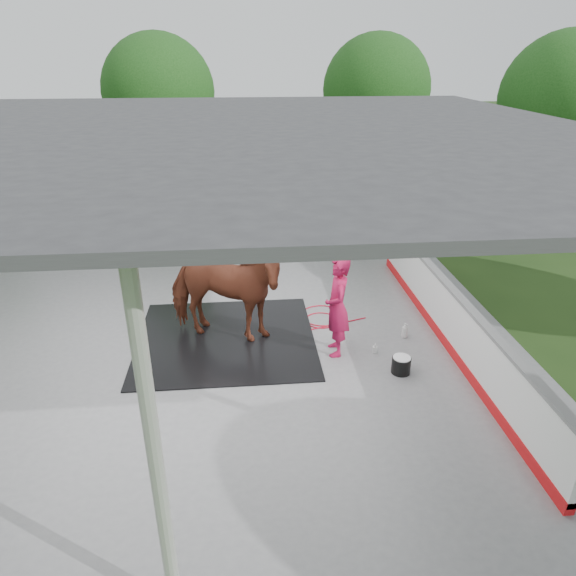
{
  "coord_description": "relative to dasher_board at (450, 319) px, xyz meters",
  "views": [
    {
      "loc": [
        0.81,
        -8.11,
        5.15
      ],
      "look_at": [
        1.57,
        0.04,
        1.34
      ],
      "focal_mm": 32.0,
      "sensor_mm": 36.0,
      "label": 1
    }
  ],
  "objects": [
    {
      "name": "ground",
      "position": [
        -4.6,
        0.0,
        -0.59
      ],
      "size": [
        100.0,
        100.0,
        0.0
      ],
      "primitive_type": "plane",
      "color": "#1E3814"
    },
    {
      "name": "concrete_slab",
      "position": [
        -4.6,
        0.0,
        -0.57
      ],
      "size": [
        12.0,
        10.0,
        0.05
      ],
      "primitive_type": "cube",
      "color": "slate",
      "rests_on": "ground"
    },
    {
      "name": "pavilion_structure",
      "position": [
        -4.6,
        -0.0,
        3.37
      ],
      "size": [
        12.6,
        10.6,
        4.05
      ],
      "color": "beige",
      "rests_on": "ground"
    },
    {
      "name": "dasher_board",
      "position": [
        0.0,
        0.0,
        0.0
      ],
      "size": [
        0.16,
        8.0,
        1.15
      ],
      "color": "red",
      "rests_on": "concrete_slab"
    },
    {
      "name": "tree_belt",
      "position": [
        -4.3,
        0.9,
        3.2
      ],
      "size": [
        28.0,
        28.0,
        5.8
      ],
      "color": "#382314",
      "rests_on": "ground"
    },
    {
      "name": "rubber_mat",
      "position": [
        -4.18,
        0.58,
        -0.53
      ],
      "size": [
        3.39,
        3.18,
        0.03
      ],
      "primitive_type": "cube",
      "color": "black",
      "rests_on": "concrete_slab"
    },
    {
      "name": "horse",
      "position": [
        -4.18,
        0.58,
        0.48
      ],
      "size": [
        2.57,
        1.78,
        1.99
      ],
      "primitive_type": "imported",
      "rotation": [
        0.0,
        0.0,
        1.24
      ],
      "color": "brown",
      "rests_on": "rubber_mat"
    },
    {
      "name": "handler",
      "position": [
        -2.16,
        -0.08,
        0.39
      ],
      "size": [
        0.47,
        0.69,
        1.87
      ],
      "primitive_type": "imported",
      "rotation": [
        0.0,
        0.0,
        -1.6
      ],
      "color": "#AB1240",
      "rests_on": "concrete_slab"
    },
    {
      "name": "wash_bucket",
      "position": [
        -1.14,
        -0.84,
        -0.38
      ],
      "size": [
        0.33,
        0.33,
        0.31
      ],
      "color": "black",
      "rests_on": "concrete_slab"
    },
    {
      "name": "soap_bottle_a",
      "position": [
        -0.72,
        0.33,
        -0.39
      ],
      "size": [
        0.16,
        0.16,
        0.31
      ],
      "primitive_type": "imported",
      "rotation": [
        0.0,
        0.0,
        0.56
      ],
      "color": "silver",
      "rests_on": "concrete_slab"
    },
    {
      "name": "soap_bottle_b",
      "position": [
        -1.43,
        -0.17,
        -0.45
      ],
      "size": [
        0.1,
        0.1,
        0.19
      ],
      "primitive_type": "imported",
      "rotation": [
        0.0,
        0.0,
        -0.23
      ],
      "color": "#338CD8",
      "rests_on": "concrete_slab"
    },
    {
      "name": "hose_coil",
      "position": [
        -2.56,
        1.2,
        -0.53
      ],
      "size": [
        2.11,
        1.31,
        0.02
      ],
      "color": "red",
      "rests_on": "concrete_slab"
    }
  ]
}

